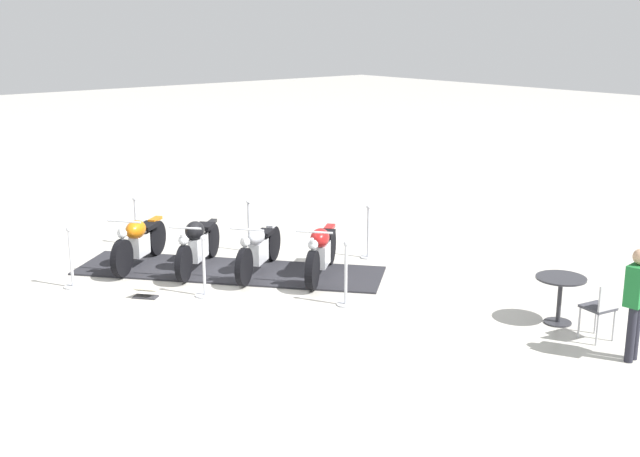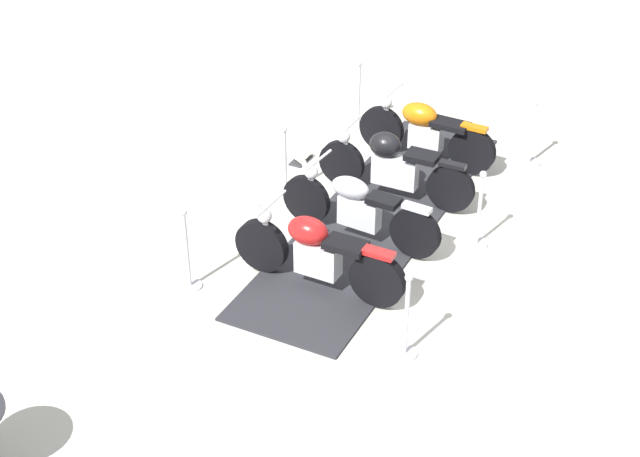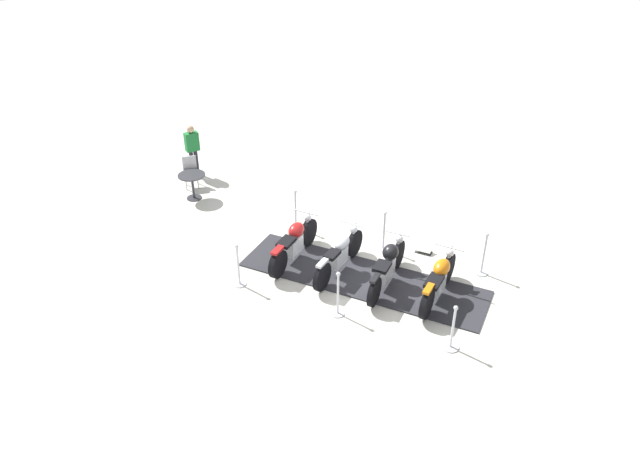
% 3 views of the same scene
% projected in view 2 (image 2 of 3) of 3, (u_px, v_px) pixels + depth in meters
% --- Properties ---
extents(ground_plane, '(80.00, 80.00, 0.00)m').
position_uv_depth(ground_plane, '(377.00, 218.00, 12.60)').
color(ground_plane, beige).
extents(display_platform, '(4.82, 5.38, 0.03)m').
position_uv_depth(display_platform, '(377.00, 217.00, 12.59)').
color(display_platform, '#28282D').
rests_on(display_platform, ground_plane).
extents(motorcycle_copper, '(1.78, 1.37, 1.01)m').
position_uv_depth(motorcycle_copper, '(425.00, 130.00, 13.64)').
color(motorcycle_copper, black).
rests_on(motorcycle_copper, display_platform).
extents(motorcycle_black, '(1.81, 1.53, 0.97)m').
position_uv_depth(motorcycle_black, '(392.00, 164.00, 12.77)').
color(motorcycle_black, black).
rests_on(motorcycle_black, display_platform).
extents(motorcycle_chrome, '(1.90, 1.38, 0.98)m').
position_uv_depth(motorcycle_chrome, '(357.00, 206.00, 11.91)').
color(motorcycle_chrome, black).
rests_on(motorcycle_chrome, display_platform).
extents(motorcycle_maroon, '(1.82, 1.49, 1.00)m').
position_uv_depth(motorcycle_maroon, '(316.00, 252.00, 11.01)').
color(motorcycle_maroon, black).
rests_on(motorcycle_maroon, display_platform).
extents(stanchion_right_rear, '(0.30, 0.30, 1.10)m').
position_uv_depth(stanchion_right_rear, '(188.00, 260.00, 11.09)').
color(stanchion_right_rear, silver).
rests_on(stanchion_right_rear, ground_plane).
extents(stanchion_left_front, '(0.35, 0.35, 1.03)m').
position_uv_depth(stanchion_left_front, '(531.00, 144.00, 13.73)').
color(stanchion_left_front, silver).
rests_on(stanchion_left_front, ground_plane).
extents(stanchion_left_mid, '(0.31, 0.31, 1.07)m').
position_uv_depth(stanchion_left_mid, '(478.00, 220.00, 11.88)').
color(stanchion_left_mid, silver).
rests_on(stanchion_left_mid, ground_plane).
extents(stanchion_left_rear, '(0.29, 0.29, 1.07)m').
position_uv_depth(stanchion_left_rear, '(406.00, 327.00, 10.04)').
color(stanchion_left_rear, silver).
rests_on(stanchion_left_rear, ground_plane).
extents(stanchion_right_mid, '(0.33, 0.33, 1.07)m').
position_uv_depth(stanchion_right_mid, '(285.00, 174.00, 12.94)').
color(stanchion_right_mid, silver).
rests_on(stanchion_right_mid, ground_plane).
extents(stanchion_right_front, '(0.32, 0.32, 1.10)m').
position_uv_depth(stanchion_right_front, '(359.00, 104.00, 14.75)').
color(stanchion_right_front, silver).
rests_on(stanchion_right_front, ground_plane).
extents(info_placard, '(0.41, 0.44, 0.19)m').
position_uv_depth(info_placard, '(301.00, 158.00, 13.91)').
color(info_placard, '#333338').
rests_on(info_placard, ground_plane).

